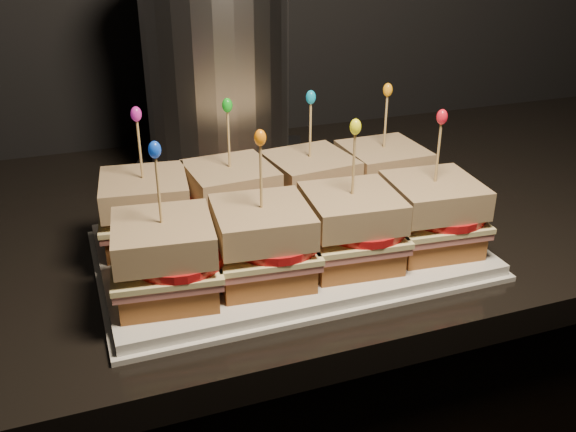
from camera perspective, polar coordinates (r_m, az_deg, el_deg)
name	(u,v)px	position (r m, az deg, el deg)	size (l,w,h in m)	color
cabinet	(381,429)	(1.25, 8.29, -18.21)	(2.14, 0.63, 0.89)	black
granite_slab	(400,197)	(0.99, 9.96, 1.64)	(2.18, 0.67, 0.04)	black
platter	(288,251)	(0.77, 0.00, -3.11)	(0.43, 0.27, 0.02)	white
platter_rim	(288,255)	(0.77, 0.00, -3.51)	(0.44, 0.28, 0.01)	white
sandwich_0_bread_bot	(148,232)	(0.78, -12.30, -1.41)	(0.10, 0.10, 0.03)	brown
sandwich_0_ham	(147,219)	(0.77, -12.41, -0.27)	(0.10, 0.10, 0.01)	#CC6D67
sandwich_0_cheese	(147,214)	(0.77, -12.46, 0.20)	(0.11, 0.10, 0.01)	beige
sandwich_0_tomato	(157,208)	(0.76, -11.56, 0.66)	(0.10, 0.10, 0.01)	red
sandwich_0_bread_top	(144,191)	(0.76, -12.66, 2.16)	(0.10, 0.10, 0.03)	#573210
sandwich_0_pick	(140,153)	(0.74, -13.00, 5.47)	(0.00, 0.00, 0.09)	tan
sandwich_0_frill	(136,114)	(0.73, -13.35, 8.81)	(0.01, 0.01, 0.02)	#C11F98
sandwich_1_bread_bot	(232,219)	(0.79, -5.00, -0.30)	(0.10, 0.10, 0.03)	brown
sandwich_1_ham	(231,207)	(0.79, -5.05, 0.83)	(0.10, 0.10, 0.01)	#CC6D67
sandwich_1_cheese	(231,201)	(0.78, -5.07, 1.30)	(0.11, 0.10, 0.01)	beige
sandwich_1_tomato	(242,196)	(0.78, -4.12, 1.76)	(0.10, 0.10, 0.01)	red
sandwich_1_bread_top	(230,180)	(0.77, -5.15, 3.23)	(0.10, 0.10, 0.03)	#573210
sandwich_1_pick	(229,143)	(0.76, -5.28, 6.49)	(0.00, 0.00, 0.09)	tan
sandwich_1_frill	(227,105)	(0.74, -5.42, 9.78)	(0.01, 0.01, 0.02)	#15A81C
sandwich_2_bread_bot	(309,208)	(0.82, 1.89, 0.76)	(0.10, 0.10, 0.03)	brown
sandwich_2_ham	(309,195)	(0.82, 1.91, 1.86)	(0.10, 0.10, 0.01)	#CC6D67
sandwich_2_cheese	(309,190)	(0.81, 1.91, 2.31)	(0.11, 0.10, 0.01)	beige
sandwich_2_tomato	(320,185)	(0.81, 2.87, 2.75)	(0.10, 0.10, 0.01)	red
sandwich_2_bread_top	(310,169)	(0.80, 1.94, 4.18)	(0.10, 0.10, 0.03)	#573210
sandwich_2_pick	(310,133)	(0.79, 1.99, 7.34)	(0.00, 0.00, 0.09)	tan
sandwich_2_frill	(311,97)	(0.77, 2.04, 10.51)	(0.01, 0.01, 0.02)	#0C8DB8
sandwich_3_bread_bot	(381,197)	(0.86, 8.23, 1.72)	(0.10, 0.10, 0.03)	brown
sandwich_3_ham	(381,185)	(0.86, 8.30, 2.78)	(0.10, 0.10, 0.01)	#CC6D67
sandwich_3_cheese	(382,180)	(0.85, 8.33, 3.21)	(0.11, 0.10, 0.01)	beige
sandwich_3_tomato	(392,175)	(0.85, 9.26, 3.63)	(0.10, 0.10, 0.01)	red
sandwich_3_bread_top	(383,159)	(0.84, 8.45, 5.00)	(0.10, 0.10, 0.03)	#573210
sandwich_3_pick	(385,125)	(0.83, 8.65, 8.02)	(0.00, 0.00, 0.09)	tan
sandwich_3_frill	(388,90)	(0.82, 8.86, 11.03)	(0.01, 0.01, 0.02)	orange
sandwich_4_bread_bot	(167,283)	(0.67, -10.68, -5.90)	(0.10, 0.10, 0.03)	brown
sandwich_4_ham	(166,269)	(0.66, -10.80, -4.62)	(0.10, 0.10, 0.01)	#CC6D67
sandwich_4_cheese	(165,263)	(0.66, -10.85, -4.10)	(0.11, 0.10, 0.01)	beige
sandwich_4_tomato	(178,257)	(0.65, -9.77, -3.60)	(0.10, 0.10, 0.01)	red
sandwich_4_bread_top	(163,237)	(0.64, -11.05, -1.89)	(0.10, 0.10, 0.03)	#573210
sandwich_4_pick	(159,194)	(0.62, -11.40, 1.91)	(0.00, 0.00, 0.09)	tan
sandwich_4_frill	(155,150)	(0.61, -11.77, 5.79)	(0.01, 0.01, 0.02)	blue
sandwich_5_bread_bot	(263,266)	(0.69, -2.26, -4.48)	(0.10, 0.10, 0.03)	brown
sandwich_5_ham	(262,252)	(0.68, -2.29, -3.22)	(0.10, 0.10, 0.01)	#CC6D67
sandwich_5_cheese	(262,246)	(0.68, -2.30, -2.70)	(0.11, 0.10, 0.01)	beige
sandwich_5_tomato	(275,241)	(0.67, -1.18, -2.20)	(0.10, 0.10, 0.01)	red
sandwich_5_bread_top	(262,222)	(0.66, -2.34, -0.53)	(0.10, 0.10, 0.03)	#573210
sandwich_5_pick	(261,180)	(0.65, -2.41, 3.18)	(0.00, 0.00, 0.09)	tan
sandwich_5_frill	(260,138)	(0.63, -2.49, 6.97)	(0.01, 0.01, 0.02)	orange
sandwich_6_bread_bot	(350,251)	(0.72, 5.50, -3.08)	(0.10, 0.10, 0.03)	brown
sandwich_6_ham	(350,237)	(0.71, 5.56, -1.86)	(0.10, 0.10, 0.01)	#CC6D67
sandwich_6_cheese	(351,231)	(0.71, 5.58, -1.36)	(0.11, 0.10, 0.01)	beige
sandwich_6_tomato	(363,226)	(0.71, 6.69, -0.88)	(0.10, 0.10, 0.01)	red
sandwich_6_bread_top	(352,208)	(0.70, 5.68, 0.72)	(0.10, 0.10, 0.03)	#573210
sandwich_6_pick	(354,168)	(0.68, 5.85, 4.28)	(0.00, 0.00, 0.09)	tan
sandwich_6_frill	(355,127)	(0.67, 6.02, 7.90)	(0.01, 0.01, 0.02)	#F5F718
sandwich_7_bread_bot	(429,236)	(0.77, 12.45, -1.77)	(0.10, 0.10, 0.03)	brown
sandwich_7_ham	(431,223)	(0.76, 12.57, -0.62)	(0.10, 0.10, 0.01)	#CC6D67
sandwich_7_cheese	(431,218)	(0.76, 12.62, -0.14)	(0.11, 0.10, 0.01)	beige
sandwich_7_tomato	(444,212)	(0.76, 13.68, 0.32)	(0.10, 0.10, 0.01)	red
sandwich_7_bread_top	(434,195)	(0.75, 12.83, 1.83)	(0.10, 0.10, 0.03)	#573210
sandwich_7_pick	(438,156)	(0.73, 13.18, 5.19)	(0.00, 0.00, 0.09)	tan
sandwich_7_frill	(442,117)	(0.72, 13.53, 8.56)	(0.01, 0.01, 0.02)	red
appliance_base	(221,166)	(1.01, -5.94, 4.40)	(0.25, 0.21, 0.03)	#262628
appliance_body	(217,69)	(0.96, -6.35, 12.87)	(0.21, 0.21, 0.27)	silver
appliance	(217,72)	(0.96, -6.34, 12.57)	(0.25, 0.21, 0.32)	silver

